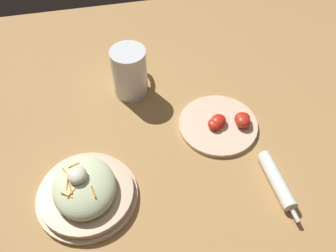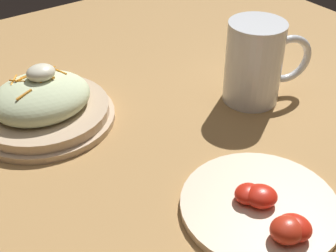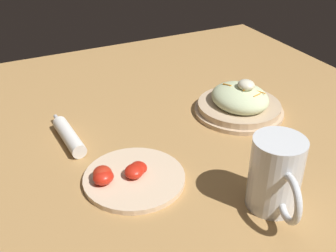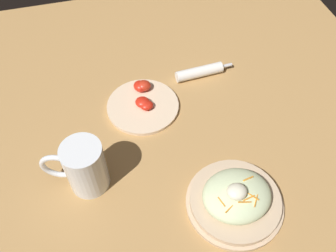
% 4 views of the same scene
% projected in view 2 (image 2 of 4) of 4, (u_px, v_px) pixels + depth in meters
% --- Properties ---
extents(ground_plane, '(1.43, 1.43, 0.00)m').
position_uv_depth(ground_plane, '(168.00, 186.00, 0.67)').
color(ground_plane, '#B2844C').
extents(salad_plate, '(0.24, 0.24, 0.10)m').
position_uv_depth(salad_plate, '(42.00, 105.00, 0.78)').
color(salad_plate, '#D1B28E').
rests_on(salad_plate, ground_plane).
extents(beer_mug, '(0.16, 0.10, 0.15)m').
position_uv_depth(beer_mug, '(255.00, 67.00, 0.82)').
color(beer_mug, white).
rests_on(beer_mug, ground_plane).
extents(tomato_plate, '(0.21, 0.21, 0.04)m').
position_uv_depth(tomato_plate, '(263.00, 207.00, 0.62)').
color(tomato_plate, beige).
rests_on(tomato_plate, ground_plane).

